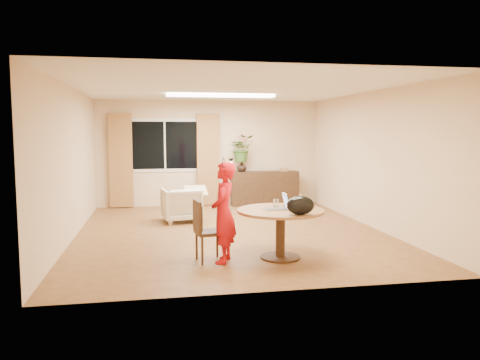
% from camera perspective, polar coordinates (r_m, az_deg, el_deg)
% --- Properties ---
extents(floor, '(6.50, 6.50, 0.00)m').
position_cam_1_polar(floor, '(8.65, -1.17, -6.35)').
color(floor, brown).
rests_on(floor, ground).
extents(ceiling, '(6.50, 6.50, 0.00)m').
position_cam_1_polar(ceiling, '(8.48, -1.21, 11.08)').
color(ceiling, white).
rests_on(ceiling, wall_back).
extents(wall_back, '(5.50, 0.00, 5.50)m').
position_cam_1_polar(wall_back, '(11.68, -3.72, 3.29)').
color(wall_back, '#D6B48B').
rests_on(wall_back, floor).
extents(wall_left, '(0.00, 6.50, 6.50)m').
position_cam_1_polar(wall_left, '(8.48, -19.88, 1.93)').
color(wall_left, '#D6B48B').
rests_on(wall_left, floor).
extents(wall_right, '(0.00, 6.50, 6.50)m').
position_cam_1_polar(wall_right, '(9.31, 15.79, 2.39)').
color(wall_right, '#D6B48B').
rests_on(wall_right, floor).
extents(window, '(1.70, 0.03, 1.30)m').
position_cam_1_polar(window, '(11.58, -9.15, 4.20)').
color(window, white).
rests_on(window, wall_back).
extents(curtain_left, '(0.55, 0.08, 2.25)m').
position_cam_1_polar(curtain_left, '(11.55, -14.33, 2.32)').
color(curtain_left, '#976431').
rests_on(curtain_left, wall_back).
extents(curtain_right, '(0.55, 0.08, 2.25)m').
position_cam_1_polar(curtain_right, '(11.59, -3.91, 2.50)').
color(curtain_right, '#976431').
rests_on(curtain_right, wall_back).
extents(ceiling_panel, '(2.20, 0.35, 0.05)m').
position_cam_1_polar(ceiling_panel, '(9.66, -2.35, 10.25)').
color(ceiling_panel, white).
rests_on(ceiling_panel, ceiling).
extents(dining_table, '(1.26, 1.26, 0.72)m').
position_cam_1_polar(dining_table, '(6.82, 4.96, -4.87)').
color(dining_table, brown).
rests_on(dining_table, floor).
extents(dining_chair, '(0.48, 0.45, 0.88)m').
position_cam_1_polar(dining_chair, '(6.69, -3.69, -6.16)').
color(dining_chair, black).
rests_on(dining_chair, floor).
extents(child, '(0.60, 0.48, 1.42)m').
position_cam_1_polar(child, '(6.58, -2.00, -3.98)').
color(child, red).
rests_on(child, floor).
extents(laptop, '(0.37, 0.25, 0.24)m').
position_cam_1_polar(laptop, '(6.77, 4.32, -2.58)').
color(laptop, '#B7B7BC').
rests_on(laptop, dining_table).
extents(tumbler, '(0.10, 0.10, 0.12)m').
position_cam_1_polar(tumbler, '(7.02, 4.41, -2.79)').
color(tumbler, white).
rests_on(tumbler, dining_table).
extents(wine_glass, '(0.07, 0.07, 0.19)m').
position_cam_1_polar(wine_glass, '(7.05, 7.44, -2.48)').
color(wine_glass, white).
rests_on(wine_glass, dining_table).
extents(pot_lid, '(0.25, 0.25, 0.04)m').
position_cam_1_polar(pot_lid, '(7.10, 6.27, -3.05)').
color(pot_lid, white).
rests_on(pot_lid, dining_table).
extents(handbag, '(0.41, 0.25, 0.26)m').
position_cam_1_polar(handbag, '(6.37, 7.39, -3.08)').
color(handbag, black).
rests_on(handbag, dining_table).
extents(armchair, '(0.84, 0.86, 0.69)m').
position_cam_1_polar(armchair, '(9.66, -7.17, -2.99)').
color(armchair, beige).
rests_on(armchair, floor).
extents(throw, '(0.46, 0.56, 0.03)m').
position_cam_1_polar(throw, '(9.62, -5.42, -0.84)').
color(throw, beige).
rests_on(throw, armchair).
extents(sideboard, '(1.68, 0.41, 0.84)m').
position_cam_1_polar(sideboard, '(11.75, 3.00, -0.99)').
color(sideboard, black).
rests_on(sideboard, floor).
extents(vase, '(0.25, 0.25, 0.25)m').
position_cam_1_polar(vase, '(11.58, 0.21, 1.62)').
color(vase, black).
rests_on(vase, sideboard).
extents(bouquet, '(0.61, 0.53, 0.66)m').
position_cam_1_polar(bouquet, '(11.55, 0.22, 3.87)').
color(bouquet, '#2E6A27').
rests_on(bouquet, vase).
extents(book_stack, '(0.22, 0.18, 0.08)m').
position_cam_1_polar(book_stack, '(11.83, 5.42, 1.28)').
color(book_stack, '#8D6148').
rests_on(book_stack, sideboard).
extents(desk_lamp, '(0.15, 0.15, 0.36)m').
position_cam_1_polar(desk_lamp, '(11.48, -1.12, 1.85)').
color(desk_lamp, black).
rests_on(desk_lamp, sideboard).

